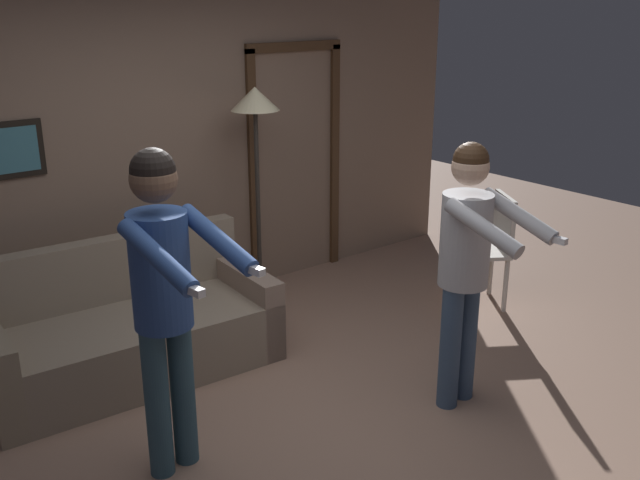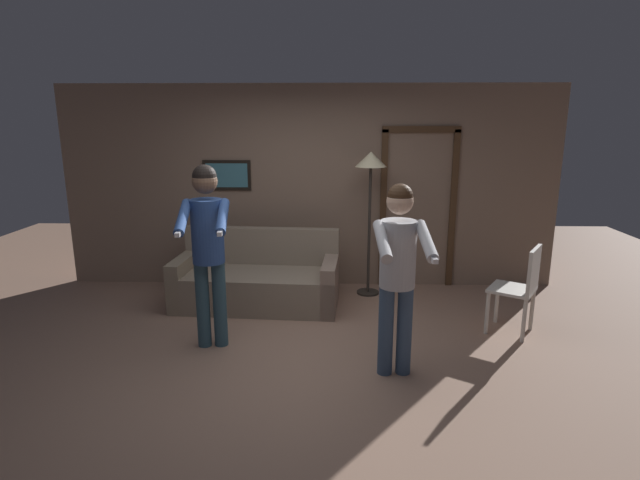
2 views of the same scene
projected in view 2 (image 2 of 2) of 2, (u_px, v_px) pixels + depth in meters
The scene contains 7 objects.
ground_plane at pixel (299, 355), 4.68m from camera, with size 12.00×12.00×0.00m, color #A07A65.
back_wall_assembly at pixel (310, 187), 6.48m from camera, with size 6.40×0.10×2.60m.
couch at pixel (258, 282), 5.93m from camera, with size 1.95×0.97×0.87m.
torchiere_lamp at pixel (371, 173), 6.01m from camera, with size 0.38×0.38×1.79m.
person_standing_left at pixel (208, 239), 4.63m from camera, with size 0.49×0.74×1.76m.
person_standing_right at pixel (398, 263), 4.11m from camera, with size 0.46×0.68×1.66m.
dining_chair_distant at pixel (521, 285), 5.04m from camera, with size 0.58×0.58×0.93m.
Camera 2 is at (0.31, -4.29, 2.15)m, focal length 28.00 mm.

